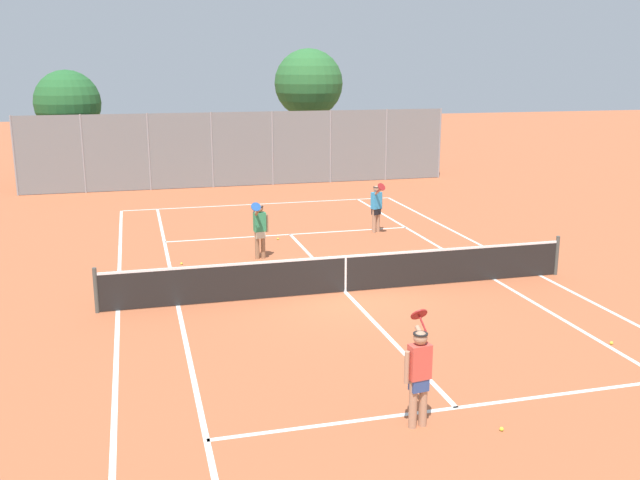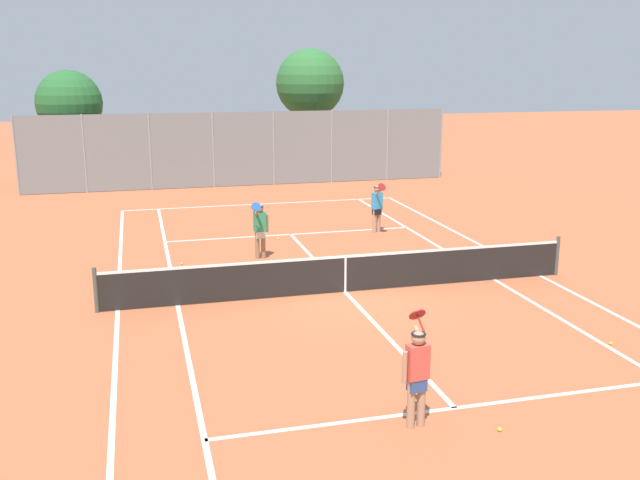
# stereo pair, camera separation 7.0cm
# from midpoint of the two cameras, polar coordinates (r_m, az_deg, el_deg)

# --- Properties ---
(ground_plane) EXTENTS (120.00, 120.00, 0.00)m
(ground_plane) POSITION_cam_midpoint_polar(r_m,az_deg,el_deg) (17.90, 2.13, -4.18)
(ground_plane) COLOR #B25B38
(court_line_markings) EXTENTS (11.10, 23.90, 0.01)m
(court_line_markings) POSITION_cam_midpoint_polar(r_m,az_deg,el_deg) (17.90, 2.13, -4.17)
(court_line_markings) COLOR silver
(court_line_markings) RESTS_ON ground
(tennis_net) EXTENTS (12.00, 0.10, 1.07)m
(tennis_net) POSITION_cam_midpoint_polar(r_m,az_deg,el_deg) (17.75, 2.15, -2.62)
(tennis_net) COLOR #474C47
(tennis_net) RESTS_ON ground
(player_near_side) EXTENTS (0.61, 0.78, 1.77)m
(player_near_side) POSITION_cam_midpoint_polar(r_m,az_deg,el_deg) (11.31, 7.93, -10.40)
(player_near_side) COLOR tan
(player_near_side) RESTS_ON ground
(player_far_left) EXTENTS (0.60, 0.79, 1.77)m
(player_far_left) POSITION_cam_midpoint_polar(r_m,az_deg,el_deg) (20.76, -4.72, 0.98)
(player_far_left) COLOR #936B4C
(player_far_left) RESTS_ON ground
(player_far_right) EXTENTS (0.45, 0.88, 1.77)m
(player_far_right) POSITION_cam_midpoint_polar(r_m,az_deg,el_deg) (24.01, 4.67, 2.76)
(player_far_right) COLOR tan
(player_far_right) RESTS_ON ground
(loose_tennis_ball_0) EXTENTS (0.07, 0.07, 0.07)m
(loose_tennis_ball_0) POSITION_cam_midpoint_polar(r_m,az_deg,el_deg) (15.80, 22.37, -7.65)
(loose_tennis_ball_0) COLOR #D1DB33
(loose_tennis_ball_0) RESTS_ON ground
(loose_tennis_ball_1) EXTENTS (0.07, 0.07, 0.07)m
(loose_tennis_ball_1) POSITION_cam_midpoint_polar(r_m,az_deg,el_deg) (23.16, -3.26, 0.10)
(loose_tennis_ball_1) COLOR #D1DB33
(loose_tennis_ball_1) RESTS_ON ground
(loose_tennis_ball_2) EXTENTS (0.07, 0.07, 0.07)m
(loose_tennis_ball_2) POSITION_cam_midpoint_polar(r_m,az_deg,el_deg) (11.80, 14.35, -14.47)
(loose_tennis_ball_2) COLOR #D1DB33
(loose_tennis_ball_2) RESTS_ON ground
(loose_tennis_ball_4) EXTENTS (0.07, 0.07, 0.07)m
(loose_tennis_ball_4) POSITION_cam_midpoint_polar(r_m,az_deg,el_deg) (20.65, -10.91, -1.85)
(loose_tennis_ball_4) COLOR #D1DB33
(loose_tennis_ball_4) RESTS_ON ground
(back_fence) EXTENTS (19.78, 0.08, 3.44)m
(back_fence) POSITION_cam_midpoint_polar(r_m,az_deg,el_deg) (33.36, -6.05, 7.25)
(back_fence) COLOR gray
(back_fence) RESTS_ON ground
(tree_behind_left) EXTENTS (3.01, 3.01, 5.30)m
(tree_behind_left) POSITION_cam_midpoint_polar(r_m,az_deg,el_deg) (35.38, -19.43, 10.19)
(tree_behind_left) COLOR brown
(tree_behind_left) RESTS_ON ground
(tree_behind_right) EXTENTS (3.54, 3.54, 6.33)m
(tree_behind_right) POSITION_cam_midpoint_polar(r_m,az_deg,el_deg) (37.84, -0.75, 12.30)
(tree_behind_right) COLOR brown
(tree_behind_right) RESTS_ON ground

